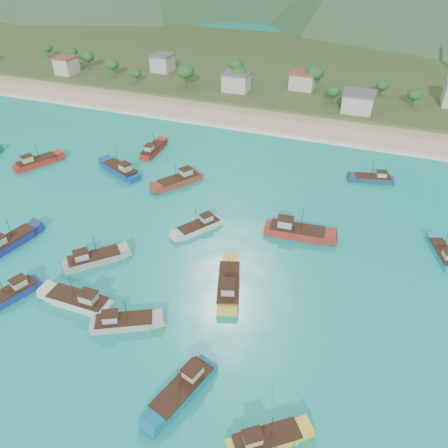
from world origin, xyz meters
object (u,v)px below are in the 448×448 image
(boat_16, at_px, (10,243))
(boat_18, at_px, (443,255))
(boat_26, at_px, (11,295))
(boat_21, at_px, (200,227))
(boat_10, at_px, (373,179))
(boat_13, at_px, (184,389))
(boat_23, at_px, (229,287))
(boat_20, at_px, (79,301))
(boat_17, at_px, (153,150))
(boat_2, at_px, (296,232))
(boat_1, at_px, (123,323))
(boat_29, at_px, (93,259))
(boat_27, at_px, (121,171))
(boat_12, at_px, (36,163))
(boat_7, at_px, (179,181))
(boat_25, at_px, (265,440))

(boat_16, height_order, boat_18, boat_16)
(boat_16, bearing_deg, boat_26, -35.25)
(boat_21, bearing_deg, boat_10, -100.81)
(boat_13, bearing_deg, boat_23, -70.61)
(boat_20, distance_m, boat_23, 24.46)
(boat_17, xyz_separation_m, boat_26, (3.82, -56.77, -0.03))
(boat_2, distance_m, boat_18, 27.23)
(boat_1, distance_m, boat_23, 18.09)
(boat_21, relative_size, boat_29, 1.02)
(boat_21, distance_m, boat_27, 31.00)
(boat_2, bearing_deg, boat_17, -122.59)
(boat_12, relative_size, boat_16, 0.98)
(boat_18, bearing_deg, boat_29, -177.35)
(boat_17, xyz_separation_m, boat_21, (25.49, -27.99, -0.05))
(boat_2, relative_size, boat_29, 1.30)
(boat_23, bearing_deg, boat_7, 110.31)
(boat_1, bearing_deg, boat_13, 34.39)
(boat_18, relative_size, boat_26, 0.90)
(boat_2, xyz_separation_m, boat_17, (-44.11, 23.25, -0.21))
(boat_18, bearing_deg, boat_25, -134.18)
(boat_13, height_order, boat_26, boat_13)
(boat_16, relative_size, boat_17, 1.10)
(boat_10, distance_m, boat_12, 83.73)
(boat_16, bearing_deg, boat_21, 40.87)
(boat_1, distance_m, boat_7, 44.31)
(boat_23, height_order, boat_26, boat_23)
(boat_18, distance_m, boat_21, 46.33)
(boat_12, height_order, boat_29, boat_12)
(boat_7, height_order, boat_29, boat_7)
(boat_23, bearing_deg, boat_17, 113.50)
(boat_18, height_order, boat_20, boat_20)
(boat_20, bearing_deg, boat_7, 2.38)
(boat_20, relative_size, boat_23, 0.92)
(boat_21, bearing_deg, boat_25, 155.95)
(boat_12, height_order, boat_21, boat_12)
(boat_2, distance_m, boat_21, 19.22)
(boat_20, height_order, boat_27, boat_27)
(boat_27, bearing_deg, boat_29, -133.46)
(boat_23, relative_size, boat_26, 1.17)
(boat_18, xyz_separation_m, boat_26, (-67.36, -36.48, 0.10))
(boat_1, height_order, boat_26, boat_26)
(boat_2, height_order, boat_16, boat_2)
(boat_21, xyz_separation_m, boat_27, (-27.24, 14.81, 0.20))
(boat_12, xyz_separation_m, boat_17, (24.30, 16.78, -0.07))
(boat_17, bearing_deg, boat_12, -147.29)
(boat_2, relative_size, boat_26, 1.20)
(boat_21, distance_m, boat_29, 21.54)
(boat_7, height_order, boat_25, boat_7)
(boat_7, height_order, boat_26, boat_7)
(boat_21, xyz_separation_m, boat_26, (-21.67, -28.78, 0.02))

